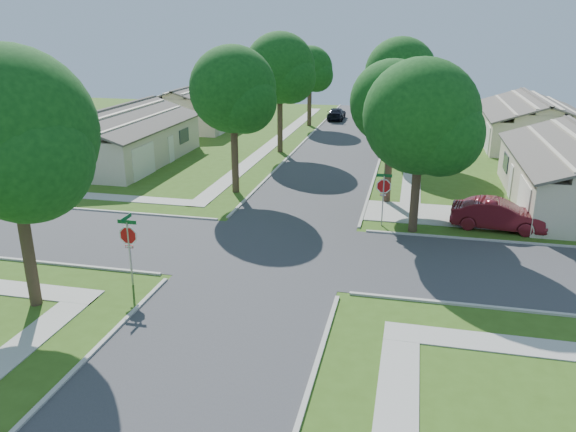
{
  "coord_description": "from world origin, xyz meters",
  "views": [
    {
      "loc": [
        6.01,
        -23.47,
        10.07
      ],
      "look_at": [
        0.58,
        0.57,
        1.6
      ],
      "focal_mm": 35.0,
      "sensor_mm": 36.0,
      "label": 1
    }
  ],
  "objects_px": {
    "house_nw_near": "(118,142)",
    "car_driveway": "(498,215)",
    "house_ne_far": "(531,127)",
    "stop_sign_sw": "(128,238)",
    "car_curb_east": "(384,127)",
    "tree_e_near": "(393,106)",
    "tree_w_far": "(310,71)",
    "tree_w_near": "(234,94)",
    "house_nw_far": "(200,110)",
    "tree_e_far": "(405,68)",
    "stop_sign_ne": "(384,188)",
    "tree_ne_corner": "(422,122)",
    "car_curb_west": "(336,114)",
    "tree_e_mid": "(401,77)",
    "tree_sw_corner": "(12,141)",
    "tree_w_mid": "(281,71)"
  },
  "relations": [
    {
      "from": "tree_ne_corner",
      "to": "tree_e_near",
      "type": "bearing_deg",
      "value": 108.53
    },
    {
      "from": "tree_e_mid",
      "to": "house_nw_far",
      "type": "xyz_separation_m",
      "value": [
        -20.75,
        10.99,
        -4.74
      ]
    },
    {
      "from": "tree_e_mid",
      "to": "house_ne_far",
      "type": "height_order",
      "value": "tree_e_mid"
    },
    {
      "from": "tree_e_far",
      "to": "car_curb_east",
      "type": "xyz_separation_m",
      "value": [
        -1.55,
        -3.85,
        -5.22
      ]
    },
    {
      "from": "tree_w_near",
      "to": "car_driveway",
      "type": "distance_m",
      "value": 16.48
    },
    {
      "from": "tree_e_far",
      "to": "car_curb_east",
      "type": "bearing_deg",
      "value": -111.96
    },
    {
      "from": "house_ne_far",
      "to": "stop_sign_ne",
      "type": "bearing_deg",
      "value": -114.93
    },
    {
      "from": "tree_w_near",
      "to": "house_ne_far",
      "type": "height_order",
      "value": "tree_w_near"
    },
    {
      "from": "tree_sw_corner",
      "to": "house_nw_near",
      "type": "bearing_deg",
      "value": 111.26
    },
    {
      "from": "tree_sw_corner",
      "to": "car_curb_west",
      "type": "bearing_deg",
      "value": 83.79
    },
    {
      "from": "car_driveway",
      "to": "tree_w_near",
      "type": "bearing_deg",
      "value": 83.92
    },
    {
      "from": "house_ne_far",
      "to": "car_driveway",
      "type": "height_order",
      "value": "house_ne_far"
    },
    {
      "from": "tree_e_near",
      "to": "tree_w_near",
      "type": "bearing_deg",
      "value": 180.0
    },
    {
      "from": "tree_e_mid",
      "to": "car_curb_west",
      "type": "xyz_separation_m",
      "value": [
        -7.25,
        17.45,
        -5.62
      ]
    },
    {
      "from": "stop_sign_ne",
      "to": "tree_w_near",
      "type": "distance_m",
      "value": 11.07
    },
    {
      "from": "house_nw_near",
      "to": "car_driveway",
      "type": "height_order",
      "value": "house_nw_near"
    },
    {
      "from": "tree_w_far",
      "to": "car_curb_west",
      "type": "height_order",
      "value": "tree_w_far"
    },
    {
      "from": "tree_e_near",
      "to": "tree_w_far",
      "type": "distance_m",
      "value": 26.71
    },
    {
      "from": "tree_e_near",
      "to": "house_nw_far",
      "type": "height_order",
      "value": "tree_e_near"
    },
    {
      "from": "stop_sign_sw",
      "to": "car_curb_east",
      "type": "relative_size",
      "value": 0.67
    },
    {
      "from": "tree_e_near",
      "to": "tree_e_far",
      "type": "bearing_deg",
      "value": 90.0
    },
    {
      "from": "house_ne_far",
      "to": "stop_sign_sw",
      "type": "bearing_deg",
      "value": -121.55
    },
    {
      "from": "tree_w_near",
      "to": "car_curb_west",
      "type": "relative_size",
      "value": 2.05
    },
    {
      "from": "tree_w_near",
      "to": "tree_e_mid",
      "type": "bearing_deg",
      "value": 51.92
    },
    {
      "from": "stop_sign_sw",
      "to": "tree_w_far",
      "type": "distance_m",
      "value": 38.86
    },
    {
      "from": "car_driveway",
      "to": "car_curb_east",
      "type": "bearing_deg",
      "value": 23.51
    },
    {
      "from": "car_curb_west",
      "to": "tree_sw_corner",
      "type": "bearing_deg",
      "value": 82.42
    },
    {
      "from": "tree_w_mid",
      "to": "car_curb_west",
      "type": "bearing_deg",
      "value": 82.97
    },
    {
      "from": "tree_sw_corner",
      "to": "tree_ne_corner",
      "type": "relative_size",
      "value": 1.1
    },
    {
      "from": "tree_e_mid",
      "to": "tree_sw_corner",
      "type": "distance_m",
      "value": 30.54
    },
    {
      "from": "car_curb_east",
      "to": "stop_sign_sw",
      "type": "bearing_deg",
      "value": -98.1
    },
    {
      "from": "tree_w_near",
      "to": "tree_e_near",
      "type": "bearing_deg",
      "value": -0.0
    },
    {
      "from": "tree_e_mid",
      "to": "tree_w_far",
      "type": "relative_size",
      "value": 1.15
    },
    {
      "from": "stop_sign_sw",
      "to": "tree_w_near",
      "type": "bearing_deg",
      "value": 89.77
    },
    {
      "from": "tree_ne_corner",
      "to": "car_driveway",
      "type": "xyz_separation_m",
      "value": [
        4.19,
        1.29,
        -4.82
      ]
    },
    {
      "from": "stop_sign_ne",
      "to": "tree_e_far",
      "type": "distance_m",
      "value": 29.57
    },
    {
      "from": "house_nw_far",
      "to": "car_driveway",
      "type": "relative_size",
      "value": 2.91
    },
    {
      "from": "stop_sign_ne",
      "to": "tree_ne_corner",
      "type": "distance_m",
      "value": 3.96
    },
    {
      "from": "tree_w_near",
      "to": "house_nw_far",
      "type": "height_order",
      "value": "tree_w_near"
    },
    {
      "from": "stop_sign_sw",
      "to": "house_nw_near",
      "type": "xyz_separation_m",
      "value": [
        -11.29,
        19.7,
        -0.51
      ]
    },
    {
      "from": "tree_e_mid",
      "to": "tree_e_far",
      "type": "xyz_separation_m",
      "value": [
        -0.0,
        13.0,
        -0.27
      ]
    },
    {
      "from": "tree_sw_corner",
      "to": "tree_w_near",
      "type": "bearing_deg",
      "value": 80.1
    },
    {
      "from": "stop_sign_sw",
      "to": "tree_e_near",
      "type": "height_order",
      "value": "tree_e_near"
    },
    {
      "from": "tree_e_mid",
      "to": "tree_w_far",
      "type": "xyz_separation_m",
      "value": [
        -9.41,
        13.0,
        -0.75
      ]
    },
    {
      "from": "tree_e_near",
      "to": "tree_e_far",
      "type": "xyz_separation_m",
      "value": [
        0.0,
        25.0,
        0.34
      ]
    },
    {
      "from": "house_nw_far",
      "to": "car_curb_west",
      "type": "xyz_separation_m",
      "value": [
        13.5,
        6.46,
        -0.88
      ]
    },
    {
      "from": "tree_e_mid",
      "to": "car_curb_east",
      "type": "height_order",
      "value": "tree_e_mid"
    },
    {
      "from": "tree_ne_corner",
      "to": "car_driveway",
      "type": "relative_size",
      "value": 1.85
    },
    {
      "from": "stop_sign_sw",
      "to": "tree_e_mid",
      "type": "height_order",
      "value": "tree_e_mid"
    },
    {
      "from": "stop_sign_sw",
      "to": "stop_sign_ne",
      "type": "bearing_deg",
      "value": 45.0
    }
  ]
}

